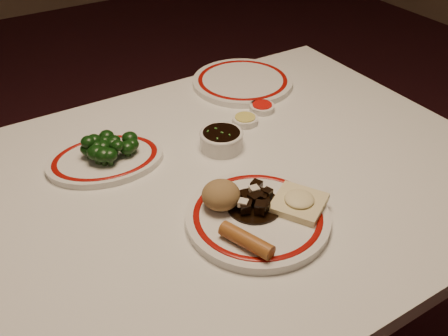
% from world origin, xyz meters
% --- Properties ---
extents(dining_table, '(1.20, 0.90, 0.75)m').
position_xyz_m(dining_table, '(0.00, 0.00, 0.66)').
color(dining_table, white).
rests_on(dining_table, ground).
extents(main_plate, '(0.35, 0.35, 0.02)m').
position_xyz_m(main_plate, '(-0.02, -0.16, 0.76)').
color(main_plate, silver).
rests_on(main_plate, dining_table).
extents(rice_mound, '(0.07, 0.07, 0.05)m').
position_xyz_m(rice_mound, '(-0.06, -0.10, 0.79)').
color(rice_mound, olive).
rests_on(rice_mound, main_plate).
extents(spring_roll, '(0.06, 0.11, 0.03)m').
position_xyz_m(spring_roll, '(-0.08, -0.21, 0.78)').
color(spring_roll, '#A05E27').
rests_on(spring_roll, main_plate).
extents(fried_wonton, '(0.13, 0.13, 0.03)m').
position_xyz_m(fried_wonton, '(0.06, -0.18, 0.78)').
color(fried_wonton, beige).
rests_on(fried_wonton, main_plate).
extents(stirfry_heap, '(0.11, 0.11, 0.03)m').
position_xyz_m(stirfry_heap, '(-0.01, -0.13, 0.78)').
color(stirfry_heap, black).
rests_on(stirfry_heap, main_plate).
extents(broccoli_plate, '(0.29, 0.26, 0.02)m').
position_xyz_m(broccoli_plate, '(-0.19, 0.18, 0.76)').
color(broccoli_plate, silver).
rests_on(broccoli_plate, dining_table).
extents(broccoli_pile, '(0.13, 0.11, 0.05)m').
position_xyz_m(broccoli_pile, '(-0.19, 0.17, 0.79)').
color(broccoli_pile, '#23471C').
rests_on(broccoli_pile, broccoli_plate).
extents(soy_bowl, '(0.10, 0.10, 0.04)m').
position_xyz_m(soy_bowl, '(0.05, 0.09, 0.77)').
color(soy_bowl, silver).
rests_on(soy_bowl, dining_table).
extents(sweet_sour_dish, '(0.06, 0.06, 0.02)m').
position_xyz_m(sweet_sour_dish, '(0.23, 0.18, 0.76)').
color(sweet_sour_dish, silver).
rests_on(sweet_sour_dish, dining_table).
extents(mustard_dish, '(0.06, 0.06, 0.02)m').
position_xyz_m(mustard_dish, '(0.16, 0.15, 0.76)').
color(mustard_dish, silver).
rests_on(mustard_dish, dining_table).
extents(far_plate, '(0.33, 0.33, 0.02)m').
position_xyz_m(far_plate, '(0.27, 0.33, 0.76)').
color(far_plate, silver).
rests_on(far_plate, dining_table).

